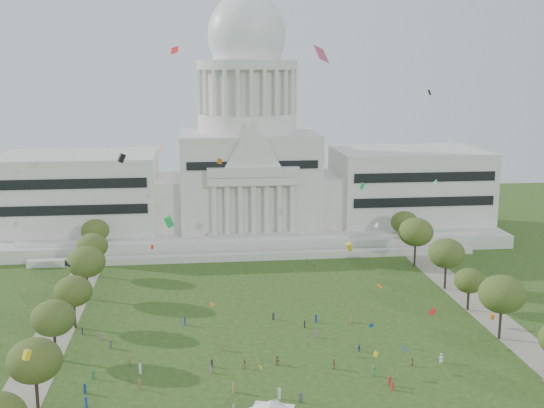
{
  "coord_description": "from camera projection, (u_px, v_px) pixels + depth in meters",
  "views": [
    {
      "loc": [
        -18.04,
        -108.94,
        55.3
      ],
      "look_at": [
        0.0,
        45.0,
        24.0
      ],
      "focal_mm": 45.0,
      "sensor_mm": 36.0,
      "label": 1
    }
  ],
  "objects": [
    {
      "name": "person_0",
      "position": [
        441.0,
        358.0,
        129.38
      ],
      "size": [
        1.11,
        0.95,
        1.93
      ],
      "primitive_type": "imported",
      "rotation": [
        0.0,
        0.0,
        5.85
      ],
      "color": "silver",
      "rests_on": "ground"
    },
    {
      "name": "ground",
      "position": [
        302.0,
        389.0,
        119.06
      ],
      "size": [
        400.0,
        400.0,
        0.0
      ],
      "primitive_type": "plane",
      "color": "#294716",
      "rests_on": "ground"
    },
    {
      "name": "row_tree_l_5",
      "position": [
        92.0,
        246.0,
        181.37
      ],
      "size": [
        8.33,
        8.33,
        11.85
      ],
      "color": "black",
      "rests_on": "ground"
    },
    {
      "name": "person_5",
      "position": [
        277.0,
        360.0,
        128.55
      ],
      "size": [
        1.19,
        1.82,
        1.83
      ],
      "primitive_type": "imported",
      "rotation": [
        0.0,
        0.0,
        1.91
      ],
      "color": "olive",
      "rests_on": "ground"
    },
    {
      "name": "row_tree_l_1",
      "position": [
        35.0,
        361.0,
        109.37
      ],
      "size": [
        8.86,
        8.86,
        12.59
      ],
      "color": "black",
      "rests_on": "ground"
    },
    {
      "name": "person_3",
      "position": [
        374.0,
        371.0,
        123.85
      ],
      "size": [
        0.7,
        1.24,
        1.85
      ],
      "primitive_type": "imported",
      "rotation": [
        0.0,
        0.0,
        4.79
      ],
      "color": "#33723F",
      "rests_on": "ground"
    },
    {
      "name": "person_8",
      "position": [
        244.0,
        364.0,
        126.86
      ],
      "size": [
        0.91,
        0.6,
        1.79
      ],
      "primitive_type": "imported",
      "rotation": [
        0.0,
        0.0,
        3.22
      ],
      "color": "olive",
      "rests_on": "ground"
    },
    {
      "name": "row_tree_r_5",
      "position": [
        416.0,
        232.0,
        190.39
      ],
      "size": [
        9.82,
        9.82,
        13.96
      ],
      "color": "black",
      "rests_on": "ground"
    },
    {
      "name": "kite_swarm",
      "position": [
        306.0,
        221.0,
        123.91
      ],
      "size": [
        91.94,
        93.13,
        65.54
      ],
      "color": "white",
      "rests_on": "ground"
    },
    {
      "name": "row_tree_r_6",
      "position": [
        405.0,
        222.0,
        208.42
      ],
      "size": [
        8.42,
        8.42,
        11.97
      ],
      "color": "black",
      "rests_on": "ground"
    },
    {
      "name": "capitol",
      "position": [
        248.0,
        168.0,
        225.23
      ],
      "size": [
        160.0,
        64.5,
        91.3
      ],
      "color": "beige",
      "rests_on": "ground"
    },
    {
      "name": "row_tree_l_4",
      "position": [
        86.0,
        262.0,
        163.2
      ],
      "size": [
        9.29,
        9.29,
        13.21
      ],
      "color": "black",
      "rests_on": "ground"
    },
    {
      "name": "person_4",
      "position": [
        334.0,
        364.0,
        126.81
      ],
      "size": [
        0.65,
        1.18,
        2.01
      ],
      "primitive_type": "imported",
      "rotation": [
        0.0,
        0.0,
        4.72
      ],
      "color": "olive",
      "rests_on": "ground"
    },
    {
      "name": "row_tree_r_4",
      "position": [
        446.0,
        253.0,
        171.04
      ],
      "size": [
        9.19,
        9.19,
        13.06
      ],
      "color": "black",
      "rests_on": "ground"
    },
    {
      "name": "person_2",
      "position": [
        413.0,
        362.0,
        127.97
      ],
      "size": [
        0.86,
        0.67,
        1.56
      ],
      "primitive_type": "imported",
      "rotation": [
        0.0,
        0.0,
        0.3
      ],
      "color": "olive",
      "rests_on": "ground"
    },
    {
      "name": "path_left",
      "position": [
        53.0,
        335.0,
        142.79
      ],
      "size": [
        8.0,
        160.0,
        0.04
      ],
      "primitive_type": "cube",
      "color": "gray",
      "rests_on": "ground"
    },
    {
      "name": "row_tree_r_2",
      "position": [
        502.0,
        294.0,
        139.16
      ],
      "size": [
        9.55,
        9.55,
        13.58
      ],
      "color": "black",
      "rests_on": "ground"
    },
    {
      "name": "row_tree_l_6",
      "position": [
        95.0,
        231.0,
        198.86
      ],
      "size": [
        8.19,
        8.19,
        11.64
      ],
      "color": "black",
      "rests_on": "ground"
    },
    {
      "name": "path_right",
      "position": [
        491.0,
        316.0,
        153.74
      ],
      "size": [
        8.0,
        160.0,
        0.04
      ],
      "primitive_type": "cube",
      "color": "gray",
      "rests_on": "ground"
    },
    {
      "name": "row_tree_l_3",
      "position": [
        73.0,
        291.0,
        145.42
      ],
      "size": [
        8.12,
        8.12,
        11.55
      ],
      "color": "black",
      "rests_on": "ground"
    },
    {
      "name": "row_tree_l_2",
      "position": [
        53.0,
        318.0,
        129.08
      ],
      "size": [
        8.42,
        8.42,
        11.97
      ],
      "color": "black",
      "rests_on": "ground"
    },
    {
      "name": "person_9",
      "position": [
        390.0,
        381.0,
        120.16
      ],
      "size": [
        1.22,
        1.2,
        1.75
      ],
      "primitive_type": "imported",
      "rotation": [
        0.0,
        0.0,
        0.76
      ],
      "color": "#B21E1E",
      "rests_on": "ground"
    },
    {
      "name": "distant_crowd",
      "position": [
        209.0,
        357.0,
        130.16
      ],
      "size": [
        58.31,
        38.87,
        1.94
      ],
      "color": "navy",
      "rests_on": "ground"
    },
    {
      "name": "row_tree_r_3",
      "position": [
        469.0,
        281.0,
        156.3
      ],
      "size": [
        7.01,
        7.01,
        9.98
      ],
      "color": "black",
      "rests_on": "ground"
    },
    {
      "name": "person_10",
      "position": [
        359.0,
        348.0,
        134.41
      ],
      "size": [
        0.74,
        1.02,
        1.55
      ],
      "primitive_type": "imported",
      "rotation": [
        0.0,
        0.0,
        1.87
      ],
      "color": "navy",
      "rests_on": "ground"
    },
    {
      "name": "event_tent",
      "position": [
        271.0,
        406.0,
        105.04
      ],
      "size": [
        11.34,
        11.34,
        5.0
      ],
      "color": "#4C4C4C",
      "rests_on": "ground"
    }
  ]
}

